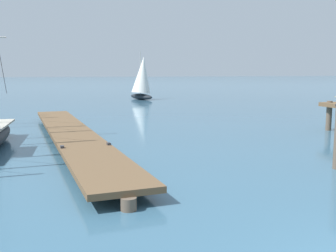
{
  "coord_description": "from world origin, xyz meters",
  "views": [
    {
      "loc": [
        -5.01,
        -4.03,
        3.05
      ],
      "look_at": [
        -1.72,
        7.45,
        1.4
      ],
      "focal_mm": 42.91,
      "sensor_mm": 36.0,
      "label": 1
    }
  ],
  "objects": [
    {
      "name": "floating_dock",
      "position": [
        -4.3,
        13.53,
        0.36
      ],
      "size": [
        3.39,
        18.69,
        0.53
      ],
      "color": "brown",
      "rests_on": "ground"
    },
    {
      "name": "distant_sailboat",
      "position": [
        4.13,
        37.8,
        2.27
      ],
      "size": [
        2.89,
        4.12,
        5.07
      ],
      "color": "black",
      "rests_on": "ground"
    }
  ]
}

